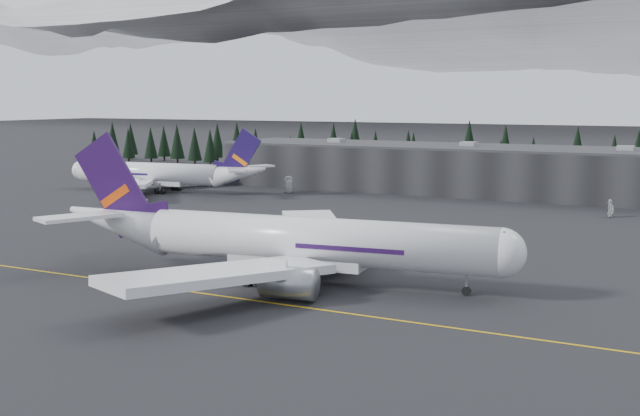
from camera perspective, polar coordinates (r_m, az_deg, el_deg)
The scene contains 8 objects.
ground at distance 104.88m, azimuth -5.14°, elevation -6.20°, with size 1400.00×1400.00×0.00m, color black.
taxiline at distance 103.26m, azimuth -5.74°, elevation -6.42°, with size 400.00×0.40×0.02m, color gold.
terminal at distance 218.32m, azimuth 12.99°, elevation 2.61°, with size 160.00×30.00×12.60m.
treeline at distance 254.07m, azimuth 15.15°, elevation 3.51°, with size 360.00×20.00×15.00m, color black.
jet_main at distance 112.32m, azimuth -3.01°, elevation -2.24°, with size 69.04×63.36×20.36m.
jet_parked at distance 221.58m, azimuth -11.03°, elevation 2.40°, with size 60.08×55.16×17.70m.
gse_vehicle_a at distance 216.01m, azimuth -2.24°, elevation 1.24°, with size 2.11×4.57×1.27m, color silver.
gse_vehicle_b at distance 182.68m, azimuth 19.98°, elevation -0.42°, with size 1.58×3.94×1.34m, color silver.
Camera 1 is at (55.56, -85.28, 25.32)m, focal length 45.00 mm.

